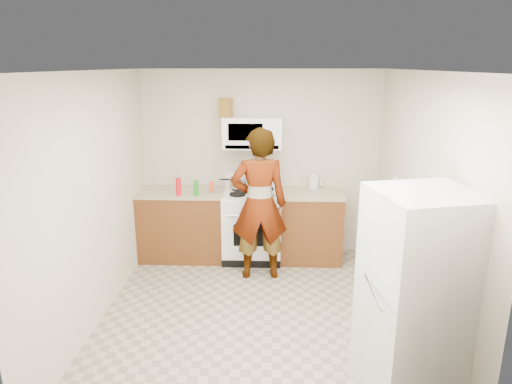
{
  "coord_description": "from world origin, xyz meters",
  "views": [
    {
      "loc": [
        0.17,
        -4.29,
        2.56
      ],
      "look_at": [
        -0.01,
        0.55,
        1.2
      ],
      "focal_mm": 32.0,
      "sensor_mm": 36.0,
      "label": 1
    }
  ],
  "objects_px": {
    "person": "(259,205)",
    "fridge": "(416,301)",
    "microwave": "(252,132)",
    "kettle": "(314,182)",
    "gas_range": "(252,224)",
    "saucepan": "(239,183)"
  },
  "relations": [
    {
      "from": "microwave",
      "to": "kettle",
      "type": "distance_m",
      "value": 1.07
    },
    {
      "from": "microwave",
      "to": "kettle",
      "type": "xyz_separation_m",
      "value": [
        0.83,
        0.1,
        -0.68
      ]
    },
    {
      "from": "kettle",
      "to": "saucepan",
      "type": "xyz_separation_m",
      "value": [
        -1.02,
        -0.07,
        -0.0
      ]
    },
    {
      "from": "saucepan",
      "to": "gas_range",
      "type": "bearing_deg",
      "value": -38.96
    },
    {
      "from": "microwave",
      "to": "person",
      "type": "height_order",
      "value": "microwave"
    },
    {
      "from": "fridge",
      "to": "kettle",
      "type": "relative_size",
      "value": 9.83
    },
    {
      "from": "fridge",
      "to": "microwave",
      "type": "bearing_deg",
      "value": 102.61
    },
    {
      "from": "microwave",
      "to": "fridge",
      "type": "xyz_separation_m",
      "value": [
        1.36,
        -2.79,
        -0.85
      ]
    },
    {
      "from": "microwave",
      "to": "saucepan",
      "type": "bearing_deg",
      "value": 172.55
    },
    {
      "from": "kettle",
      "to": "person",
      "type": "bearing_deg",
      "value": -108.83
    },
    {
      "from": "microwave",
      "to": "kettle",
      "type": "relative_size",
      "value": 4.4
    },
    {
      "from": "fridge",
      "to": "saucepan",
      "type": "bearing_deg",
      "value": 105.45
    },
    {
      "from": "microwave",
      "to": "kettle",
      "type": "bearing_deg",
      "value": 6.66
    },
    {
      "from": "person",
      "to": "fridge",
      "type": "bearing_deg",
      "value": 114.08
    },
    {
      "from": "gas_range",
      "to": "fridge",
      "type": "relative_size",
      "value": 0.66
    },
    {
      "from": "microwave",
      "to": "fridge",
      "type": "relative_size",
      "value": 0.45
    },
    {
      "from": "person",
      "to": "kettle",
      "type": "distance_m",
      "value": 1.06
    },
    {
      "from": "gas_range",
      "to": "saucepan",
      "type": "distance_m",
      "value": 0.59
    },
    {
      "from": "person",
      "to": "saucepan",
      "type": "xyz_separation_m",
      "value": [
        -0.3,
        0.7,
        0.09
      ]
    },
    {
      "from": "saucepan",
      "to": "kettle",
      "type": "bearing_deg",
      "value": 4.05
    },
    {
      "from": "microwave",
      "to": "saucepan",
      "type": "height_order",
      "value": "microwave"
    },
    {
      "from": "kettle",
      "to": "fridge",
      "type": "bearing_deg",
      "value": -55.66
    }
  ]
}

